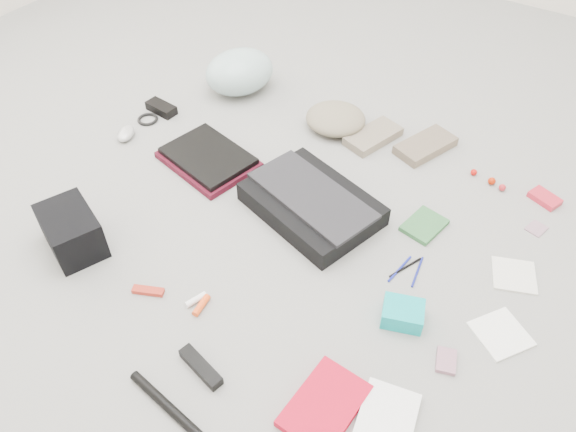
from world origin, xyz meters
The scene contains 33 objects.
ground_plane centered at (0.00, 0.00, 0.00)m, with size 4.00×4.00×0.00m, color gray.
messenger_bag centered at (0.03, 0.10, 0.03)m, with size 0.41×0.29×0.07m, color black.
bag_flap centered at (0.03, 0.10, 0.07)m, with size 0.42×0.19×0.01m, color black.
laptop_sleeve centered at (-0.41, 0.11, 0.01)m, with size 0.32×0.24×0.02m, color #4B0C1A.
laptop centered at (-0.41, 0.11, 0.03)m, with size 0.30×0.22×0.02m, color black.
bike_helmet centered at (-0.59, 0.56, 0.09)m, with size 0.23×0.29×0.17m, color #ACCFCE.
beanie centered at (-0.14, 0.54, 0.04)m, with size 0.23×0.22×0.08m, color gray.
mitten_left centered at (0.02, 0.55, 0.02)m, with size 0.11×0.22×0.03m, color gray.
mitten_right centered at (0.21, 0.61, 0.02)m, with size 0.11×0.23×0.03m, color #6D5E4D.
power_brick centered at (-0.77, 0.26, 0.02)m, with size 0.13×0.06×0.03m, color black.
cable_coil centered at (-0.77, 0.18, 0.01)m, with size 0.08×0.08×0.01m, color black.
mouse centered at (-0.77, 0.06, 0.02)m, with size 0.06×0.10×0.04m, color #AFAFAF.
camera_bag centered at (-0.50, -0.42, 0.07)m, with size 0.20×0.14×0.13m, color black.
multitool centered at (-0.20, -0.43, 0.01)m, with size 0.09×0.03×0.01m, color #A22518.
toiletry_tube_white centered at (-0.06, -0.38, 0.01)m, with size 0.02×0.02×0.06m, color white.
toiletry_tube_orange centered at (-0.03, -0.39, 0.01)m, with size 0.02×0.02×0.07m, color #EC4915.
u_lock centered at (0.09, -0.54, 0.01)m, with size 0.14×0.04×0.03m, color black.
bike_pump centered at (0.09, -0.67, 0.01)m, with size 0.02×0.02×0.26m, color black.
book_red centered at (0.40, -0.46, 0.01)m, with size 0.15×0.22×0.02m, color red.
book_white centered at (0.55, -0.42, 0.01)m, with size 0.13×0.20×0.02m, color white.
notepad centered at (0.36, 0.24, 0.01)m, with size 0.10×0.14×0.02m, color #2C5F32.
pen_blue centered at (0.37, 0.03, 0.00)m, with size 0.01×0.01×0.12m, color #141D94.
pen_black centered at (0.39, 0.05, 0.00)m, with size 0.01×0.01×0.12m, color black.
pen_navy centered at (0.42, 0.05, 0.00)m, with size 0.01×0.01×0.12m, color navy.
accordion_wallet centered at (0.45, -0.12, 0.03)m, with size 0.11×0.09×0.06m, color #0AB2B6.
card_deck centered at (0.60, -0.18, 0.01)m, with size 0.05×0.07×0.01m, color #A46E83.
napkin_top centered at (0.67, 0.19, 0.00)m, with size 0.12×0.12×0.01m, color silver.
napkin_bottom centered at (0.70, -0.02, 0.00)m, with size 0.13×0.13×0.01m, color white.
lollipop_a centered at (0.41, 0.57, 0.01)m, with size 0.02×0.02×0.02m, color red.
lollipop_b centered at (0.48, 0.55, 0.01)m, with size 0.03×0.03×0.03m, color #A41D02.
lollipop_c centered at (0.52, 0.54, 0.01)m, with size 0.02×0.02×0.02m, color #AC1E26.
altoids_tin centered at (0.65, 0.57, 0.01)m, with size 0.10×0.06×0.02m, color red.
stamp_sheet centered at (0.67, 0.42, 0.00)m, with size 0.05×0.06×0.00m, color gray.
Camera 1 is at (0.67, -1.03, 1.30)m, focal length 35.00 mm.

